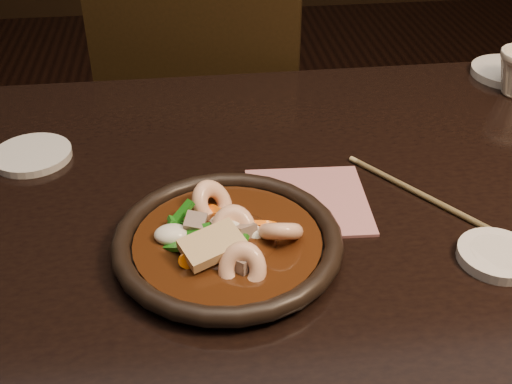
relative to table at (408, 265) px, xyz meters
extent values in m
cube|color=black|center=(0.00, 0.00, 0.06)|extent=(1.60, 0.90, 0.04)
cube|color=black|center=(-0.20, 0.72, -0.25)|extent=(0.52, 0.52, 0.04)
cylinder|color=black|center=(0.01, 0.84, -0.47)|extent=(0.04, 0.04, 0.41)
cylinder|color=black|center=(-0.08, 0.51, -0.47)|extent=(0.04, 0.04, 0.41)
cylinder|color=black|center=(-0.32, 0.93, -0.47)|extent=(0.04, 0.04, 0.41)
cylinder|color=black|center=(-0.41, 0.60, -0.47)|extent=(0.04, 0.04, 0.41)
cube|color=black|center=(-0.25, 0.54, -0.01)|extent=(0.39, 0.14, 0.44)
cylinder|color=black|center=(-0.24, -0.04, 0.08)|extent=(0.24, 0.24, 0.01)
torus|color=black|center=(-0.24, -0.04, 0.09)|extent=(0.26, 0.26, 0.02)
cylinder|color=#331809|center=(-0.24, -0.04, 0.09)|extent=(0.21, 0.21, 0.01)
ellipsoid|color=#331809|center=(-0.24, -0.04, 0.09)|extent=(0.12, 0.11, 0.03)
torus|color=#FFCAA1|center=(-0.23, -0.09, 0.10)|extent=(0.06, 0.06, 0.05)
torus|color=#FFCAA1|center=(-0.25, 0.03, 0.10)|extent=(0.07, 0.07, 0.05)
torus|color=#FFCAA1|center=(-0.18, -0.04, 0.10)|extent=(0.06, 0.06, 0.05)
torus|color=#FFCAA1|center=(-0.23, -0.03, 0.10)|extent=(0.06, 0.05, 0.05)
cube|color=gray|center=(-0.22, -0.04, 0.10)|extent=(0.03, 0.04, 0.03)
cube|color=gray|center=(-0.23, -0.04, 0.10)|extent=(0.04, 0.03, 0.03)
cube|color=gray|center=(-0.22, -0.08, 0.10)|extent=(0.03, 0.04, 0.03)
cube|color=gray|center=(-0.24, -0.03, 0.10)|extent=(0.03, 0.03, 0.02)
cube|color=gray|center=(-0.27, -0.02, 0.10)|extent=(0.03, 0.03, 0.03)
cylinder|color=orange|center=(-0.25, 0.01, 0.09)|extent=(0.05, 0.05, 0.04)
cylinder|color=orange|center=(-0.20, -0.02, 0.10)|extent=(0.05, 0.04, 0.04)
cylinder|color=orange|center=(-0.23, -0.03, 0.10)|extent=(0.05, 0.05, 0.02)
cylinder|color=orange|center=(-0.26, -0.04, 0.10)|extent=(0.05, 0.05, 0.02)
cylinder|color=orange|center=(-0.27, -0.07, 0.10)|extent=(0.04, 0.02, 0.04)
cube|color=#1C7015|center=(-0.29, 0.00, 0.10)|extent=(0.04, 0.02, 0.02)
cube|color=#1C7015|center=(-0.27, -0.03, 0.10)|extent=(0.04, 0.02, 0.02)
cube|color=#1C7015|center=(-0.27, -0.04, 0.10)|extent=(0.02, 0.04, 0.02)
cube|color=#1C7015|center=(-0.30, -0.04, 0.10)|extent=(0.03, 0.03, 0.02)
cube|color=#1C7015|center=(-0.23, -0.06, 0.10)|extent=(0.03, 0.04, 0.03)
cube|color=#1C7015|center=(-0.29, 0.00, 0.11)|extent=(0.03, 0.03, 0.02)
ellipsoid|color=white|center=(-0.25, -0.04, 0.10)|extent=(0.04, 0.02, 0.03)
ellipsoid|color=white|center=(-0.24, -0.02, 0.10)|extent=(0.03, 0.04, 0.03)
ellipsoid|color=white|center=(-0.21, -0.04, 0.10)|extent=(0.03, 0.03, 0.03)
ellipsoid|color=white|center=(-0.22, -0.02, 0.10)|extent=(0.03, 0.03, 0.02)
ellipsoid|color=white|center=(-0.24, -0.03, 0.11)|extent=(0.04, 0.02, 0.02)
ellipsoid|color=white|center=(-0.30, -0.02, 0.10)|extent=(0.04, 0.03, 0.02)
cube|color=#E0BF86|center=(-0.25, -0.06, 0.11)|extent=(0.08, 0.07, 0.03)
cylinder|color=silver|center=(0.06, -0.09, 0.08)|extent=(0.09, 0.09, 0.01)
cylinder|color=silver|center=(-0.49, 0.20, 0.08)|extent=(0.11, 0.11, 0.01)
cylinder|color=silver|center=(0.30, 0.38, 0.08)|extent=(0.13, 0.13, 0.01)
cylinder|color=tan|center=(0.03, 0.03, 0.08)|extent=(0.15, 0.21, 0.01)
cylinder|color=tan|center=(0.02, 0.04, 0.08)|extent=(0.15, 0.21, 0.01)
cube|color=#AF6B6F|center=(-0.13, 0.05, 0.08)|extent=(0.16, 0.16, 0.00)
camera|label=1|loc=(-0.27, -0.60, 0.55)|focal=45.00mm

